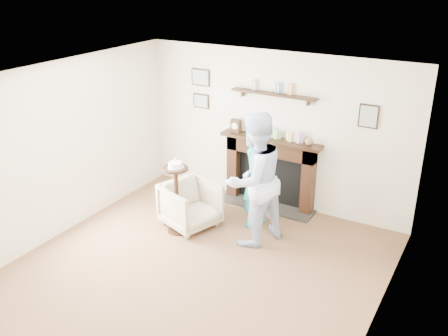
{
  "coord_description": "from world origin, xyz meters",
  "views": [
    {
      "loc": [
        3.05,
        -4.4,
        3.73
      ],
      "look_at": [
        0.0,
        0.9,
        1.18
      ],
      "focal_mm": 40.0,
      "sensor_mm": 36.0,
      "label": 1
    }
  ],
  "objects": [
    {
      "name": "ground",
      "position": [
        0.0,
        0.0,
        0.0
      ],
      "size": [
        5.0,
        5.0,
        0.0
      ],
      "primitive_type": "plane",
      "color": "brown",
      "rests_on": "ground"
    },
    {
      "name": "room_shell",
      "position": [
        -0.0,
        0.69,
        1.62
      ],
      "size": [
        4.54,
        5.02,
        2.52
      ],
      "color": "beige",
      "rests_on": "ground"
    },
    {
      "name": "armchair",
      "position": [
        -0.71,
        1.14,
        0.0
      ],
      "size": [
        0.95,
        0.94,
        0.69
      ],
      "primitive_type": "imported",
      "rotation": [
        0.0,
        0.0,
        1.24
      ],
      "color": "tan",
      "rests_on": "ground"
    },
    {
      "name": "man",
      "position": [
        0.3,
        1.21,
        0.0
      ],
      "size": [
        1.02,
        1.13,
        1.91
      ],
      "primitive_type": "imported",
      "rotation": [
        0.0,
        0.0,
        -1.95
      ],
      "color": "silver",
      "rests_on": "ground"
    },
    {
      "name": "woman",
      "position": [
        0.12,
        1.68,
        0.0
      ],
      "size": [
        0.4,
        0.58,
        1.54
      ],
      "primitive_type": "imported",
      "rotation": [
        0.0,
        0.0,
        1.51
      ],
      "color": "#21B3BF",
      "rests_on": "ground"
    },
    {
      "name": "pedestal_table",
      "position": [
        -0.79,
        0.9,
        0.73
      ],
      "size": [
        0.37,
        0.37,
        1.18
      ],
      "color": "black",
      "rests_on": "ground"
    }
  ]
}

